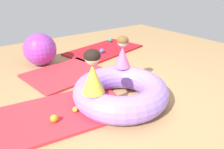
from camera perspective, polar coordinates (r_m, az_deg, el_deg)
ground_plane at (r=3.16m, az=4.37°, el=-6.86°), size 8.00×8.00×0.00m
gym_mat_far_right at (r=4.05m, az=-12.00°, el=0.19°), size 1.45×1.22×0.04m
gym_mat_near_right at (r=5.29m, az=-2.05°, el=6.37°), size 1.96×1.38×0.04m
gym_mat_center_rear at (r=2.93m, az=-12.59°, el=-9.62°), size 1.74×1.20×0.04m
inflatable_cushion at (r=3.03m, az=2.25°, el=-4.44°), size 1.31×1.31×0.35m
child_in_pink at (r=3.31m, az=2.74°, el=5.80°), size 0.33×0.33×0.48m
child_in_yellow at (r=2.54m, az=-5.03°, el=0.62°), size 0.38×0.38×0.54m
play_ball_orange at (r=2.73m, az=-14.80°, el=-10.97°), size 0.10×0.10×0.10m
play_ball_blue at (r=5.00m, az=-2.63°, el=6.15°), size 0.10×0.10×0.10m
play_ball_teal at (r=5.89m, az=-0.46°, el=8.89°), size 0.10×0.10×0.10m
play_ball_yellow at (r=2.86m, az=-9.51°, el=-8.94°), size 0.07×0.07×0.07m
exercise_ball_large at (r=4.56m, az=-18.18°, el=6.22°), size 0.64×0.64×0.64m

